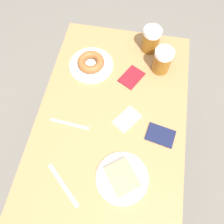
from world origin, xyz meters
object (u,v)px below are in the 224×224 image
beer_mug_left (162,60)px  fork (69,124)px  napkin_folded (127,119)px  beer_mug_center (151,40)px  knife (63,185)px  plate_with_donut (91,63)px  passport_near_edge (132,77)px  passport_far_edge (160,135)px  plate_with_cake (122,178)px

beer_mug_left → fork: 0.56m
beer_mug_left → napkin_folded: beer_mug_left is taller
beer_mug_center → knife: beer_mug_center is taller
napkin_folded → beer_mug_left: bearing=-111.5°
plate_with_donut → beer_mug_left: beer_mug_left is taller
knife → passport_near_edge: bearing=-109.5°
napkin_folded → fork: size_ratio=0.76×
knife → passport_far_edge: (-0.38, -0.29, 0.00)m
plate_with_cake → fork: (0.28, -0.20, -0.01)m
plate_with_donut → fork: 0.35m
beer_mug_left → passport_far_edge: bearing=95.5°
beer_mug_left → fork: bearing=45.3°
beer_mug_center → passport_near_edge: 0.23m
fork → knife: 0.27m
napkin_folded → passport_far_edge: bearing=162.2°
fork → plate_with_donut: bearing=-94.6°
plate_with_donut → beer_mug_center: bearing=-149.3°
beer_mug_center → napkin_folded: bearing=82.8°
plate_with_cake → knife: bearing=16.7°
beer_mug_left → passport_near_edge: size_ratio=0.88×
fork → passport_near_edge: size_ratio=1.25×
passport_far_edge → fork: bearing=2.7°
beer_mug_left → passport_near_edge: beer_mug_left is taller
beer_mug_center → napkin_folded: size_ratio=0.93×
plate_with_donut → knife: bearing=91.6°
beer_mug_left → passport_far_edge: size_ratio=0.96×
passport_near_edge → passport_far_edge: same height
plate_with_donut → passport_far_edge: plate_with_donut is taller
fork → napkin_folded: bearing=-164.6°
plate_with_cake → fork: bearing=-35.1°
plate_with_donut → napkin_folded: bearing=130.5°
plate_with_cake → beer_mug_left: bearing=-100.3°
passport_near_edge → beer_mug_left: bearing=-149.1°
knife → plate_with_donut: bearing=-88.4°
passport_near_edge → beer_mug_center: bearing=-108.2°
knife → passport_far_edge: passport_far_edge is taller
beer_mug_center → passport_far_edge: size_ratio=0.96×
plate_with_cake → napkin_folded: (0.02, -0.27, -0.01)m
plate_with_cake → passport_far_edge: size_ratio=1.58×
knife → passport_far_edge: 0.48m
beer_mug_left → napkin_folded: size_ratio=0.93×
beer_mug_left → beer_mug_center: size_ratio=1.00×
plate_with_cake → beer_mug_center: beer_mug_center is taller
plate_with_cake → beer_mug_center: 0.72m
napkin_folded → beer_mug_center: bearing=-97.2°
plate_with_cake → passport_far_edge: bearing=-123.2°
plate_with_cake → beer_mug_left: 0.60m
plate_with_donut → beer_mug_left: size_ratio=1.73×
plate_with_cake → passport_far_edge: (-0.14, -0.22, -0.01)m
beer_mug_center → passport_near_edge: size_ratio=0.88×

